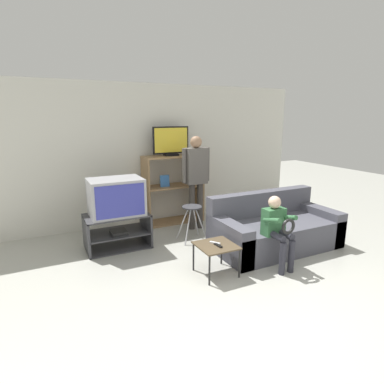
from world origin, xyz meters
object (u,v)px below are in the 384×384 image
(television_flat, at_px, (171,142))
(remote_control_white, at_px, (215,243))
(couch, at_px, (274,230))
(person_seated_child, at_px, (277,226))
(television_main, at_px, (116,197))
(tv_stand, at_px, (117,231))
(person_standing_adult, at_px, (196,173))
(media_shelf, at_px, (173,189))
(folding_stool, at_px, (192,213))
(remote_control_black, at_px, (218,245))
(snack_table, at_px, (216,248))

(television_flat, relative_size, remote_control_white, 4.84)
(couch, height_order, person_seated_child, person_seated_child)
(television_main, bearing_deg, tv_stand, -142.56)
(television_flat, relative_size, person_seated_child, 0.71)
(remote_control_white, xyz_separation_m, person_standing_adult, (0.56, 1.64, 0.61))
(television_main, xyz_separation_m, media_shelf, (1.27, 0.76, -0.15))
(remote_control_white, xyz_separation_m, person_seated_child, (0.84, -0.22, 0.17))
(folding_stool, height_order, person_standing_adult, person_standing_adult)
(remote_control_black, bearing_deg, snack_table, 86.80)
(remote_control_black, relative_size, couch, 0.07)
(media_shelf, bearing_deg, television_main, -148.94)
(television_flat, bearing_deg, tv_stand, -148.22)
(folding_stool, xyz_separation_m, person_seated_child, (0.59, -1.38, 0.12))
(television_main, relative_size, couch, 0.41)
(media_shelf, height_order, snack_table, media_shelf)
(couch, relative_size, person_seated_child, 2.00)
(snack_table, bearing_deg, folding_stool, 78.46)
(television_flat, xyz_separation_m, folding_stool, (-0.06, -1.01, -1.08))
(media_shelf, relative_size, couch, 0.66)
(television_main, bearing_deg, remote_control_white, -56.55)
(television_flat, distance_m, remote_control_black, 2.55)
(tv_stand, bearing_deg, television_flat, 31.78)
(media_shelf, bearing_deg, folding_stool, -95.37)
(tv_stand, relative_size, couch, 0.49)
(person_seated_child, bearing_deg, television_flat, 102.60)
(snack_table, bearing_deg, remote_control_black, -88.56)
(television_flat, relative_size, person_standing_adult, 0.41)
(tv_stand, distance_m, couch, 2.45)
(remote_control_white, bearing_deg, television_main, 90.46)
(tv_stand, relative_size, remote_control_black, 6.71)
(remote_control_black, bearing_deg, tv_stand, 117.48)
(tv_stand, distance_m, television_flat, 1.95)
(television_flat, xyz_separation_m, remote_control_black, (-0.31, -2.26, -1.14))
(snack_table, bearing_deg, television_flat, 82.11)
(tv_stand, height_order, person_seated_child, person_seated_child)
(remote_control_white, distance_m, person_standing_adult, 1.84)
(television_flat, bearing_deg, remote_control_black, -97.70)
(tv_stand, distance_m, remote_control_white, 1.70)
(person_seated_child, bearing_deg, remote_control_white, 165.47)
(television_main, bearing_deg, folding_stool, -11.81)
(media_shelf, distance_m, snack_table, 2.26)
(media_shelf, bearing_deg, person_standing_adult, -67.58)
(folding_stool, xyz_separation_m, snack_table, (-0.25, -1.21, -0.11))
(person_standing_adult, bearing_deg, media_shelf, 112.42)
(television_main, xyz_separation_m, snack_table, (0.93, -1.45, -0.45))
(television_main, height_order, television_flat, television_flat)
(television_flat, xyz_separation_m, person_seated_child, (0.53, -2.39, -0.97))
(remote_control_white, bearing_deg, snack_table, -129.55)
(television_main, distance_m, snack_table, 1.78)
(remote_control_black, distance_m, couch, 1.35)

